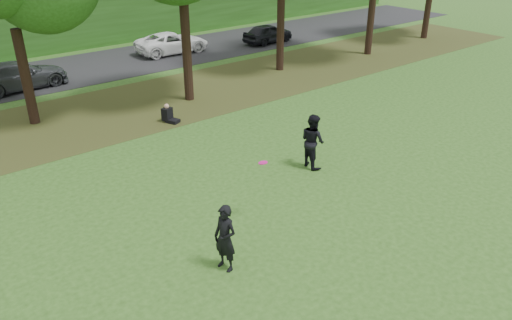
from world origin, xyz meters
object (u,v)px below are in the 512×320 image
(frisbee, at_px, (263,163))
(player_right, at_px, (313,141))
(seated_person, at_px, (169,115))
(player_left, at_px, (225,238))

(frisbee, bearing_deg, player_right, 23.65)
(seated_person, bearing_deg, frisbee, -123.71)
(player_left, height_order, player_right, player_right)
(player_right, xyz_separation_m, seated_person, (-1.91, 7.05, -0.69))
(player_left, xyz_separation_m, player_right, (5.87, 2.85, 0.08))
(seated_person, bearing_deg, player_right, -97.50)
(seated_person, bearing_deg, player_left, -134.45)
(player_right, bearing_deg, frisbee, 120.50)
(frisbee, height_order, seated_person, frisbee)
(player_left, bearing_deg, frisbee, 107.49)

